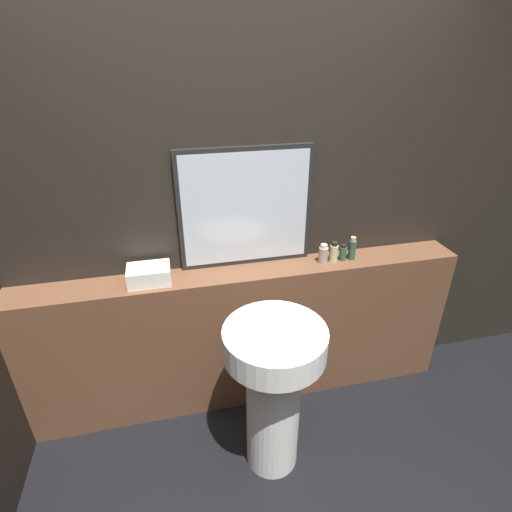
{
  "coord_description": "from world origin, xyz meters",
  "views": [
    {
      "loc": [
        -0.4,
        -0.75,
        2.11
      ],
      "look_at": [
        0.03,
        1.1,
        1.11
      ],
      "focal_mm": 28.0,
      "sensor_mm": 36.0,
      "label": 1
    }
  ],
  "objects_px": {
    "mirror": "(246,209)",
    "lotion_bottle": "(343,253)",
    "conditioner_bottle": "(334,252)",
    "pedestal_sink": "(274,383)",
    "shampoo_bottle": "(323,254)",
    "towel_stack": "(149,274)",
    "body_wash_bottle": "(352,249)"
  },
  "relations": [
    {
      "from": "body_wash_bottle",
      "to": "lotion_bottle",
      "type": "bearing_deg",
      "value": -180.0
    },
    {
      "from": "pedestal_sink",
      "to": "body_wash_bottle",
      "type": "bearing_deg",
      "value": 39.79
    },
    {
      "from": "pedestal_sink",
      "to": "towel_stack",
      "type": "height_order",
      "value": "towel_stack"
    },
    {
      "from": "shampoo_bottle",
      "to": "lotion_bottle",
      "type": "relative_size",
      "value": 1.17
    },
    {
      "from": "pedestal_sink",
      "to": "conditioner_bottle",
      "type": "distance_m",
      "value": 0.85
    },
    {
      "from": "towel_stack",
      "to": "pedestal_sink",
      "type": "bearing_deg",
      "value": -42.19
    },
    {
      "from": "mirror",
      "to": "lotion_bottle",
      "type": "relative_size",
      "value": 7.59
    },
    {
      "from": "conditioner_bottle",
      "to": "pedestal_sink",
      "type": "bearing_deg",
      "value": -134.25
    },
    {
      "from": "pedestal_sink",
      "to": "conditioner_bottle",
      "type": "xyz_separation_m",
      "value": [
        0.51,
        0.52,
        0.44
      ]
    },
    {
      "from": "lotion_bottle",
      "to": "body_wash_bottle",
      "type": "relative_size",
      "value": 0.69
    },
    {
      "from": "towel_stack",
      "to": "shampoo_bottle",
      "type": "relative_size",
      "value": 1.97
    },
    {
      "from": "mirror",
      "to": "body_wash_bottle",
      "type": "height_order",
      "value": "mirror"
    },
    {
      "from": "pedestal_sink",
      "to": "towel_stack",
      "type": "xyz_separation_m",
      "value": [
        -0.57,
        0.52,
        0.43
      ]
    },
    {
      "from": "mirror",
      "to": "body_wash_bottle",
      "type": "relative_size",
      "value": 5.22
    },
    {
      "from": "towel_stack",
      "to": "mirror",
      "type": "bearing_deg",
      "value": 9.81
    },
    {
      "from": "towel_stack",
      "to": "lotion_bottle",
      "type": "distance_m",
      "value": 1.14
    },
    {
      "from": "towel_stack",
      "to": "shampoo_bottle",
      "type": "height_order",
      "value": "shampoo_bottle"
    },
    {
      "from": "lotion_bottle",
      "to": "body_wash_bottle",
      "type": "bearing_deg",
      "value": 0.0
    },
    {
      "from": "shampoo_bottle",
      "to": "body_wash_bottle",
      "type": "relative_size",
      "value": 0.8
    },
    {
      "from": "pedestal_sink",
      "to": "mirror",
      "type": "relative_size",
      "value": 1.21
    },
    {
      "from": "lotion_bottle",
      "to": "conditioner_bottle",
      "type": "bearing_deg",
      "value": 180.0
    },
    {
      "from": "body_wash_bottle",
      "to": "shampoo_bottle",
      "type": "bearing_deg",
      "value": -180.0
    },
    {
      "from": "mirror",
      "to": "lotion_bottle",
      "type": "bearing_deg",
      "value": -9.63
    },
    {
      "from": "towel_stack",
      "to": "conditioner_bottle",
      "type": "xyz_separation_m",
      "value": [
        1.08,
        0.0,
        0.01
      ]
    },
    {
      "from": "lotion_bottle",
      "to": "pedestal_sink",
      "type": "bearing_deg",
      "value": -137.45
    },
    {
      "from": "conditioner_bottle",
      "to": "body_wash_bottle",
      "type": "relative_size",
      "value": 0.86
    },
    {
      "from": "pedestal_sink",
      "to": "mirror",
      "type": "distance_m",
      "value": 0.95
    },
    {
      "from": "pedestal_sink",
      "to": "lotion_bottle",
      "type": "xyz_separation_m",
      "value": [
        0.57,
        0.52,
        0.42
      ]
    },
    {
      "from": "mirror",
      "to": "shampoo_bottle",
      "type": "height_order",
      "value": "mirror"
    },
    {
      "from": "pedestal_sink",
      "to": "shampoo_bottle",
      "type": "height_order",
      "value": "shampoo_bottle"
    },
    {
      "from": "lotion_bottle",
      "to": "mirror",
      "type": "bearing_deg",
      "value": 170.37
    },
    {
      "from": "conditioner_bottle",
      "to": "lotion_bottle",
      "type": "bearing_deg",
      "value": 0.0
    }
  ]
}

